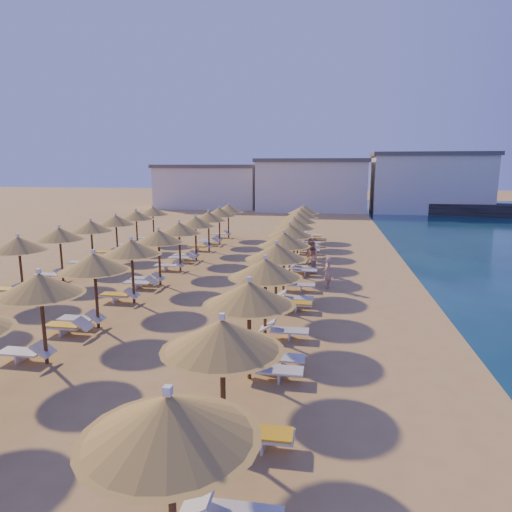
% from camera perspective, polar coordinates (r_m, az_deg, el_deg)
% --- Properties ---
extents(ground, '(220.00, 220.00, 0.00)m').
position_cam_1_polar(ground, '(21.98, -4.38, -5.22)').
color(ground, tan).
rests_on(ground, ground).
extents(jetty, '(30.25, 8.83, 1.50)m').
position_cam_1_polar(jetty, '(65.87, 27.51, 5.11)').
color(jetty, black).
rests_on(jetty, ground).
extents(hotel_blocks, '(47.23, 11.17, 8.10)m').
position_cam_1_polar(hotel_blocks, '(66.57, 8.01, 8.84)').
color(hotel_blocks, white).
rests_on(hotel_blocks, ground).
extents(parasol_row_east, '(2.71, 36.00, 3.09)m').
position_cam_1_polar(parasol_row_east, '(22.77, 3.52, 1.95)').
color(parasol_row_east, brown).
rests_on(parasol_row_east, ground).
extents(parasol_row_west, '(2.71, 36.00, 3.09)m').
position_cam_1_polar(parasol_row_west, '(24.30, -12.09, 2.30)').
color(parasol_row_west, brown).
rests_on(parasol_row_west, ground).
extents(parasol_row_inland, '(2.71, 26.01, 3.09)m').
position_cam_1_polar(parasol_row_inland, '(28.24, -21.56, 2.97)').
color(parasol_row_inland, brown).
rests_on(parasol_row_inland, ground).
extents(loungers, '(15.37, 34.83, 0.66)m').
position_cam_1_polar(loungers, '(24.45, -8.41, -2.80)').
color(loungers, silver).
rests_on(loungers, ground).
extents(beachgoer_a, '(0.45, 0.63, 1.64)m').
position_cam_1_polar(beachgoer_a, '(23.71, 8.92, -2.07)').
color(beachgoer_a, tan).
rests_on(beachgoer_a, ground).
extents(beachgoer_c, '(1.03, 0.73, 1.63)m').
position_cam_1_polar(beachgoer_c, '(29.64, 6.71, 0.61)').
color(beachgoer_c, tan).
rests_on(beachgoer_c, ground).
extents(beachgoer_b, '(0.92, 1.07, 1.90)m').
position_cam_1_polar(beachgoer_b, '(27.00, 6.93, -0.13)').
color(beachgoer_b, tan).
rests_on(beachgoer_b, ground).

